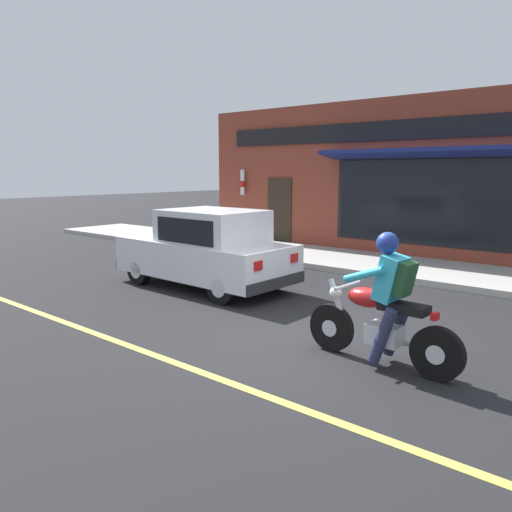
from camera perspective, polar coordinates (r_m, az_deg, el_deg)
ground_plane at (r=7.11m, az=6.02°, el=-9.35°), size 80.00×80.00×0.00m
sidewalk_curb at (r=13.14m, az=8.48°, el=-0.26°), size 2.60×22.00×0.14m
lane_stripe at (r=8.06m, az=-19.90°, el=-7.56°), size 0.12×19.80×0.01m
storefront_building at (r=14.01m, az=14.06°, el=8.55°), size 1.25×11.57×4.20m
motorcycle_with_rider at (r=6.15m, az=14.34°, el=-6.05°), size 0.56×2.02×1.62m
car_hatchback at (r=9.98m, az=-5.68°, el=0.71°), size 1.71×3.81×1.57m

